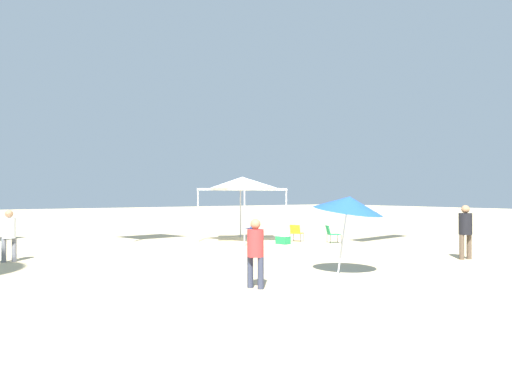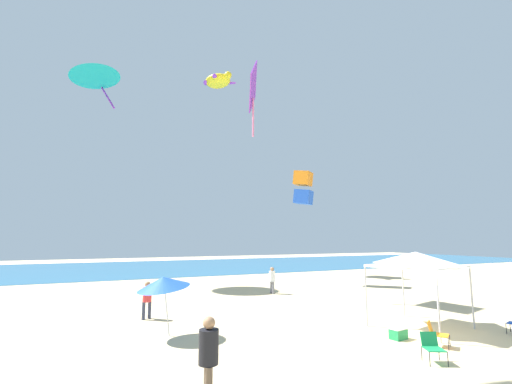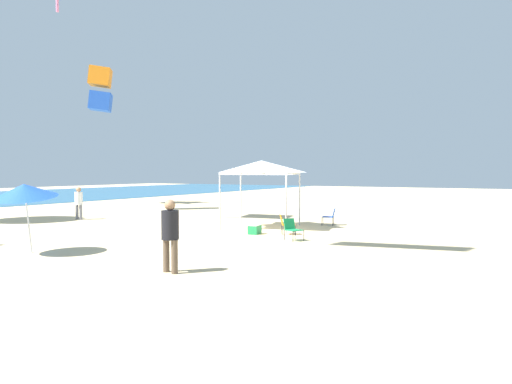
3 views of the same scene
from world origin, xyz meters
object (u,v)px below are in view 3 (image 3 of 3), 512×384
Objects in this scene: canopy_tent at (262,168)px; person_watching_sky at (170,230)px; kite_box_orange at (100,89)px; folding_chair_right_of_tent at (330,215)px; cooler_box at (255,229)px; person_kite_handler at (79,201)px; beach_umbrella at (24,191)px; folding_chair_left_of_tent at (292,228)px; folding_chair_facing_ocean at (286,223)px.

person_watching_sky is (-9.93, -2.83, -1.65)m from canopy_tent.
kite_box_orange is (13.05, 16.52, 6.80)m from person_watching_sky.
canopy_tent reaches higher than folding_chair_right_of_tent.
folding_chair_right_of_tent is at bearing -17.96° from cooler_box.
kite_box_orange reaches higher than person_watching_sky.
cooler_box is 11.29m from person_kite_handler.
beach_umbrella is at bearing -38.78° from folding_chair_right_of_tent.
folding_chair_left_of_tent is at bearing -112.78° from cooler_box.
person_kite_handler is at bearing 57.67° from folding_chair_facing_ocean.
folding_chair_facing_ocean is 0.47× the size of person_kite_handler.
person_kite_handler reaches higher than folding_chair_facing_ocean.
folding_chair_left_of_tent is 0.28× the size of kite_box_orange.
kite_box_orange is at bearing 39.29° from beach_umbrella.
beach_umbrella reaches higher than folding_chair_facing_ocean.
cooler_box is at bearing -158.15° from canopy_tent.
kite_box_orange is at bearing -107.74° from folding_chair_right_of_tent.
folding_chair_left_of_tent is at bearing 31.21° from kite_box_orange.
canopy_tent is at bearing 70.95° from folding_chair_left_of_tent.
canopy_tent is at bearing 19.72° from folding_chair_facing_ocean.
folding_chair_facing_ocean is 1.00× the size of folding_chair_left_of_tent.
folding_chair_right_of_tent is (4.19, -0.33, 0.00)m from folding_chair_facing_ocean.
cooler_box is 0.35× the size of person_watching_sky.
kite_box_orange reaches higher than person_kite_handler.
person_watching_sky is at bearing -13.77° from folding_chair_right_of_tent.
kite_box_orange is at bearing 95.86° from folding_chair_left_of_tent.
person_watching_sky is (-7.83, -1.99, 0.91)m from cooler_box.
person_kite_handler is (0.54, 11.25, 0.83)m from cooler_box.
person_watching_sky is (0.07, -5.79, -0.89)m from beach_umbrella.
person_kite_handler reaches higher than folding_chair_left_of_tent.
person_watching_sky reaches higher than folding_chair_right_of_tent.
canopy_tent is at bearing 38.53° from kite_box_orange.
cooler_box is at bearing -33.85° from folding_chair_right_of_tent.
kite_box_orange is at bearing -26.42° from person_watching_sky.
person_watching_sky is 1.08× the size of person_kite_handler.
cooler_box is 17.26m from kite_box_orange.
kite_box_orange reaches higher than beach_umbrella.
canopy_tent is at bearing -16.46° from beach_umbrella.
beach_umbrella is 0.84× the size of kite_box_orange.
folding_chair_facing_ocean is at bearing -67.00° from cooler_box.
beach_umbrella is 3.59× the size of cooler_box.
folding_chair_left_of_tent is at bearing -79.51° from person_watching_sky.
beach_umbrella is at bearing 0.65° from kite_box_orange.
beach_umbrella is 11.31m from person_kite_handler.
folding_chair_facing_ocean is 8.40m from person_watching_sky.
person_kite_handler is 8.94m from kite_box_orange.
kite_box_orange is at bearing 77.17° from canopy_tent.
person_watching_sky is at bearing -89.30° from beach_umbrella.
folding_chair_facing_ocean is at bearing -128.13° from canopy_tent.
folding_chair_facing_ocean is at bearing -20.44° from folding_chair_right_of_tent.
canopy_tent is 4.20m from folding_chair_right_of_tent.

